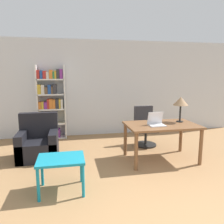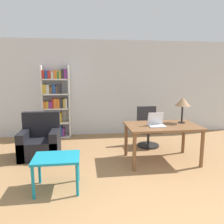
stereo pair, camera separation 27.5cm
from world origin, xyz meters
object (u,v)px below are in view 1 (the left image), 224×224
object	(u,v)px
desk	(161,129)
armchair	(38,144)
side_table_blue	(61,163)
bookshelf	(51,104)
laptop	(156,122)
office_chair	(145,128)
table_lamp	(181,102)

from	to	relation	value
desk	armchair	distance (m)	2.59
side_table_blue	bookshelf	xyz separation A→B (m)	(-0.35, 2.90, 0.51)
desk	side_table_blue	world-z (taller)	desk
laptop	armchair	distance (m)	2.49
desk	laptop	bearing A→B (deg)	-155.70
desk	side_table_blue	size ratio (longest dim) A/B	2.08
laptop	bookshelf	world-z (taller)	bookshelf
side_table_blue	office_chair	bearing A→B (deg)	43.27
laptop	side_table_blue	distance (m)	2.03
armchair	office_chair	bearing A→B (deg)	8.86
laptop	office_chair	distance (m)	1.14
desk	office_chair	bearing A→B (deg)	89.47
desk	table_lamp	world-z (taller)	table_lamp
laptop	bookshelf	xyz separation A→B (m)	(-2.17, 2.10, 0.15)
table_lamp	office_chair	xyz separation A→B (m)	(-0.46, 0.87, -0.75)
table_lamp	office_chair	distance (m)	1.24
armchair	bookshelf	bearing A→B (deg)	83.19
desk	bookshelf	distance (m)	3.10
laptop	office_chair	bearing A→B (deg)	81.64
side_table_blue	bookshelf	distance (m)	2.97
table_lamp	office_chair	size ratio (longest dim) A/B	0.55
desk	table_lamp	size ratio (longest dim) A/B	2.68
desk	office_chair	world-z (taller)	office_chair
desk	bookshelf	bearing A→B (deg)	138.72
office_chair	armchair	distance (m)	2.53
laptop	armchair	size ratio (longest dim) A/B	0.34
side_table_blue	laptop	bearing A→B (deg)	23.62
table_lamp	side_table_blue	size ratio (longest dim) A/B	0.78
table_lamp	side_table_blue	xyz separation A→B (m)	(-2.44, -1.00, -0.74)
table_lamp	office_chair	world-z (taller)	table_lamp
armchair	bookshelf	xyz separation A→B (m)	(0.17, 1.43, 0.66)
armchair	side_table_blue	bearing A→B (deg)	-70.73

